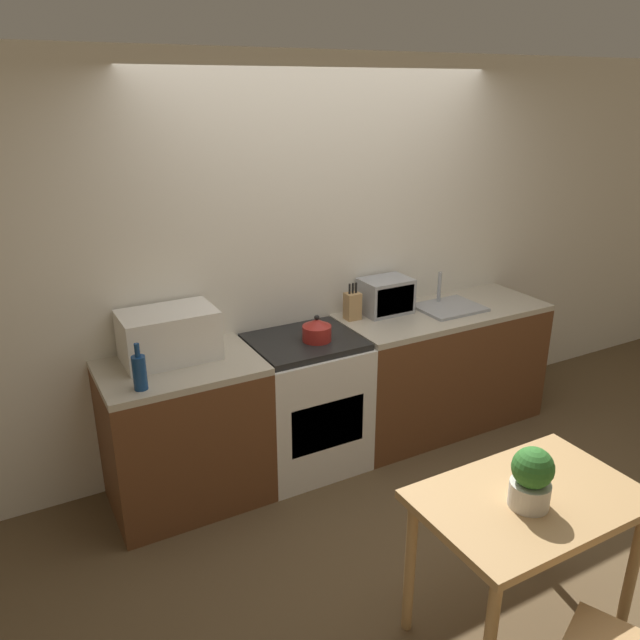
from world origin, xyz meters
TOP-DOWN VIEW (x-y plane):
  - ground_plane at (0.00, 0.00)m, footprint 16.00×16.00m
  - wall_back at (0.00, 1.16)m, footprint 10.00×0.06m
  - counter_left_run at (-1.12, 0.82)m, footprint 0.91×0.62m
  - counter_right_run at (0.81, 0.82)m, footprint 1.54×0.62m
  - stove_range at (-0.31, 0.82)m, footprint 0.70×0.62m
  - kettle at (-0.26, 0.76)m, footprint 0.18×0.18m
  - microwave at (-1.13, 0.93)m, footprint 0.54×0.34m
  - bottle at (-1.38, 0.62)m, footprint 0.07×0.07m
  - knife_block at (0.14, 0.98)m, footprint 0.10×0.08m
  - toaster_oven at (0.41, 0.98)m, footprint 0.34×0.25m
  - sink_basin at (0.85, 0.83)m, footprint 0.44×0.36m
  - dining_table at (-0.11, -0.89)m, footprint 0.97×0.63m
  - potted_plant at (-0.17, -0.93)m, footprint 0.17×0.17m

SIDE VIEW (x-z plane):
  - ground_plane at x=0.00m, z-range 0.00..0.00m
  - stove_range at x=-0.31m, z-range 0.00..0.90m
  - counter_left_run at x=-1.12m, z-range 0.00..0.90m
  - counter_right_run at x=0.81m, z-range 0.00..0.90m
  - dining_table at x=-0.11m, z-range 0.27..1.02m
  - potted_plant at x=-0.17m, z-range 0.75..1.02m
  - sink_basin at x=0.85m, z-range 0.80..1.04m
  - kettle at x=-0.26m, z-range 0.89..1.05m
  - knife_block at x=0.14m, z-range 0.87..1.12m
  - bottle at x=-1.38m, z-range 0.87..1.13m
  - toaster_oven at x=0.41m, z-range 0.90..1.14m
  - microwave at x=-1.13m, z-range 0.90..1.19m
  - wall_back at x=0.00m, z-range 0.00..2.60m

